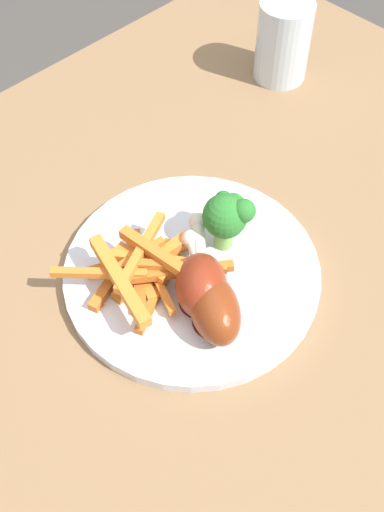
{
  "coord_description": "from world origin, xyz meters",
  "views": [
    {
      "loc": [
        0.19,
        0.3,
        1.26
      ],
      "look_at": [
        -0.06,
        0.04,
        0.79
      ],
      "focal_mm": 43.62,
      "sensor_mm": 36.0,
      "label": 1
    }
  ],
  "objects_px": {
    "dining_table": "(128,346)",
    "chicken_drumstick_near": "(213,303)",
    "carrot_fries_pile": "(144,268)",
    "water_glass": "(283,41)",
    "broccoli_floret_front": "(228,215)",
    "dinner_plate": "(192,272)",
    "chicken_drumstick_far": "(201,281)"
  },
  "relations": [
    {
      "from": "dinner_plate",
      "to": "broccoli_floret_front",
      "type": "relative_size",
      "value": 3.9
    },
    {
      "from": "carrot_fries_pile",
      "to": "chicken_drumstick_near",
      "type": "height_order",
      "value": "chicken_drumstick_near"
    },
    {
      "from": "dinner_plate",
      "to": "broccoli_floret_front",
      "type": "distance_m",
      "value": 0.07
    },
    {
      "from": "carrot_fries_pile",
      "to": "chicken_drumstick_near",
      "type": "bearing_deg",
      "value": 101.47
    },
    {
      "from": "dinner_plate",
      "to": "chicken_drumstick_near",
      "type": "xyz_separation_m",
      "value": [
        0.03,
        0.05,
        0.03
      ]
    },
    {
      "from": "carrot_fries_pile",
      "to": "chicken_drumstick_far",
      "type": "xyz_separation_m",
      "value": [
        -0.02,
        0.05,
        0.01
      ]
    },
    {
      "from": "broccoli_floret_front",
      "to": "carrot_fries_pile",
      "type": "xyz_separation_m",
      "value": [
        0.09,
        -0.02,
        -0.02
      ]
    },
    {
      "from": "water_glass",
      "to": "dinner_plate",
      "type": "bearing_deg",
      "value": 25.8
    },
    {
      "from": "dinner_plate",
      "to": "chicken_drumstick_near",
      "type": "relative_size",
      "value": 2.02
    },
    {
      "from": "dining_table",
      "to": "chicken_drumstick_near",
      "type": "height_order",
      "value": "chicken_drumstick_near"
    },
    {
      "from": "dinner_plate",
      "to": "water_glass",
      "type": "distance_m",
      "value": 0.35
    },
    {
      "from": "dining_table",
      "to": "chicken_drumstick_far",
      "type": "relative_size",
      "value": 10.41
    },
    {
      "from": "broccoli_floret_front",
      "to": "chicken_drumstick_near",
      "type": "height_order",
      "value": "broccoli_floret_front"
    },
    {
      "from": "dining_table",
      "to": "chicken_drumstick_far",
      "type": "xyz_separation_m",
      "value": [
        -0.04,
        0.07,
        0.16
      ]
    },
    {
      "from": "chicken_drumstick_near",
      "to": "chicken_drumstick_far",
      "type": "distance_m",
      "value": 0.02
    },
    {
      "from": "broccoli_floret_front",
      "to": "water_glass",
      "type": "distance_m",
      "value": 0.3
    },
    {
      "from": "broccoli_floret_front",
      "to": "chicken_drumstick_near",
      "type": "bearing_deg",
      "value": 35.14
    },
    {
      "from": "broccoli_floret_front",
      "to": "carrot_fries_pile",
      "type": "height_order",
      "value": "broccoli_floret_front"
    },
    {
      "from": "dinner_plate",
      "to": "carrot_fries_pile",
      "type": "xyz_separation_m",
      "value": [
        0.04,
        -0.02,
        0.02
      ]
    },
    {
      "from": "water_glass",
      "to": "chicken_drumstick_far",
      "type": "bearing_deg",
      "value": 28.71
    },
    {
      "from": "carrot_fries_pile",
      "to": "chicken_drumstick_far",
      "type": "relative_size",
      "value": 1.25
    },
    {
      "from": "dining_table",
      "to": "dinner_plate",
      "type": "bearing_deg",
      "value": 143.98
    },
    {
      "from": "dinner_plate",
      "to": "chicken_drumstick_far",
      "type": "height_order",
      "value": "chicken_drumstick_far"
    },
    {
      "from": "broccoli_floret_front",
      "to": "water_glass",
      "type": "xyz_separation_m",
      "value": [
        -0.26,
        -0.15,
        -0.0
      ]
    },
    {
      "from": "carrot_fries_pile",
      "to": "chicken_drumstick_far",
      "type": "bearing_deg",
      "value": 114.37
    },
    {
      "from": "dinner_plate",
      "to": "chicken_drumstick_near",
      "type": "height_order",
      "value": "chicken_drumstick_near"
    },
    {
      "from": "carrot_fries_pile",
      "to": "water_glass",
      "type": "height_order",
      "value": "water_glass"
    },
    {
      "from": "water_glass",
      "to": "broccoli_floret_front",
      "type": "bearing_deg",
      "value": 29.87
    },
    {
      "from": "dining_table",
      "to": "water_glass",
      "type": "xyz_separation_m",
      "value": [
        -0.37,
        -0.11,
        0.18
      ]
    },
    {
      "from": "dining_table",
      "to": "carrot_fries_pile",
      "type": "height_order",
      "value": "carrot_fries_pile"
    },
    {
      "from": "dining_table",
      "to": "chicken_drumstick_near",
      "type": "bearing_deg",
      "value": 109.64
    },
    {
      "from": "chicken_drumstick_near",
      "to": "chicken_drumstick_far",
      "type": "xyz_separation_m",
      "value": [
        -0.01,
        -0.02,
        0.0
      ]
    }
  ]
}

